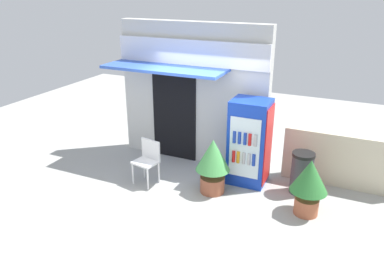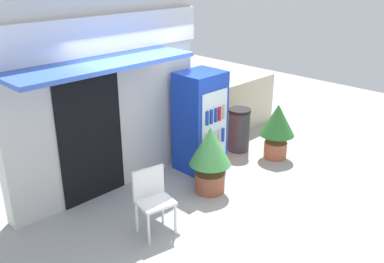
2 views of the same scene
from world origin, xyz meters
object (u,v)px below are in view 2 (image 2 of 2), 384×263
Objects in this scene: potted_plant_near_shop at (210,154)px; trash_bin at (239,130)px; potted_plant_curbside at (277,125)px; drink_cooler at (201,121)px; plastic_chair at (152,196)px.

potted_plant_near_shop is 1.75m from trash_bin.
potted_plant_curbside is 1.24× the size of trash_bin.
drink_cooler is 1.17m from trash_bin.
potted_plant_near_shop is at bearing 7.60° from plastic_chair.
potted_plant_curbside reaches higher than plastic_chair.
plastic_chair is 1.37m from potted_plant_near_shop.
drink_cooler is at bearing 179.62° from trash_bin.
plastic_chair is 3.17m from potted_plant_curbside.
drink_cooler is at bearing 25.24° from plastic_chair.
drink_cooler is at bearing 150.86° from potted_plant_curbside.
plastic_chair is at bearing -154.76° from drink_cooler.
potted_plant_near_shop is at bearing -126.33° from drink_cooler.
potted_plant_near_shop is 1.06× the size of potted_plant_curbside.
plastic_chair is (-1.86, -0.88, -0.34)m from drink_cooler.
plastic_chair is 3.07m from trash_bin.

